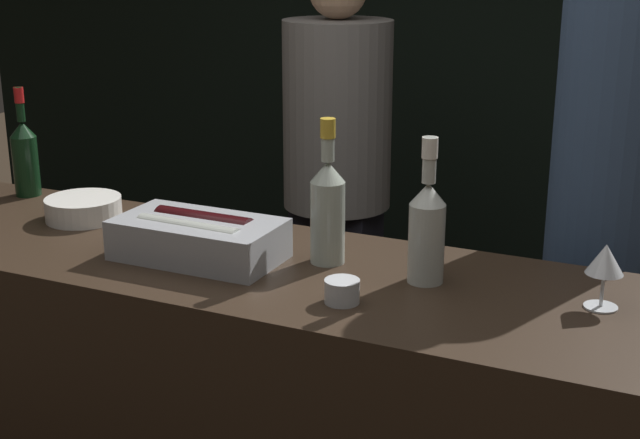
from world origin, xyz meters
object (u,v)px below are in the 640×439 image
Objects in this scene: person_blond_tee at (612,206)px; person_in_hoodie at (337,164)px; rose_wine_bottle at (327,206)px; white_wine_bottle at (427,226)px; bowl_white at (83,208)px; ice_bin_with_bottles at (198,237)px; red_wine_bottle_burgundy at (25,155)px; wine_glass at (605,262)px; candle_votive at (342,291)px.

person_in_hoodie is at bearing -119.88° from person_blond_tee.
rose_wine_bottle reaches higher than white_wine_bottle.
bowl_white is at bearing 177.05° from white_wine_bottle.
bowl_white is 1.44m from person_blond_tee.
ice_bin_with_bottles is at bearing -159.85° from rose_wine_bottle.
bowl_white is at bearing -21.94° from red_wine_bottle_burgundy.
wine_glass is 0.53m from person_blond_tee.
red_wine_bottle_burgundy is (-1.33, 0.18, -0.01)m from white_wine_bottle.
red_wine_bottle_burgundy reaches higher than wine_glass.
rose_wine_bottle is 1.05× the size of white_wine_bottle.
candle_votive is 0.25m from white_wine_bottle.
person_blond_tee is (-0.05, 0.53, -0.03)m from wine_glass.
candle_votive is at bearing -158.11° from wine_glass.
person_in_hoodie is at bearing 114.30° from candle_votive.
white_wine_bottle reaches higher than bowl_white.
candle_votive is at bearing -122.40° from white_wine_bottle.
red_wine_bottle_burgundy is at bearing 172.33° from white_wine_bottle.
rose_wine_bottle is at bearing 174.68° from white_wine_bottle.
person_in_hoodie reaches higher than bowl_white.
bowl_white is 0.11× the size of person_blond_tee.
ice_bin_with_bottles is 1.25m from person_in_hoodie.
rose_wine_bottle is (-0.65, 0.01, 0.04)m from wine_glass.
red_wine_bottle_burgundy reaches higher than bowl_white.
person_in_hoodie is at bearing 98.07° from ice_bin_with_bottles.
red_wine_bottle_burgundy is 0.20× the size of person_in_hoodie.
person_in_hoodie is at bearing 122.40° from white_wine_bottle.
rose_wine_bottle is at bearing -2.14° from bowl_white.
wine_glass is 0.09× the size of person_in_hoodie.
rose_wine_bottle reaches higher than ice_bin_with_bottles.
person_blond_tee is (0.89, 0.62, 0.02)m from ice_bin_with_bottles.
person_in_hoodie is (-0.17, 1.23, -0.11)m from ice_bin_with_bottles.
person_in_hoodie is at bearing 75.22° from bowl_white.
ice_bin_with_bottles is at bearing -54.96° from person_blond_tee.
person_in_hoodie is (0.61, 0.97, -0.18)m from red_wine_bottle_burgundy.
candle_votive is (0.89, -0.25, -0.01)m from bowl_white.
bowl_white is 1.14m from person_in_hoodie.
red_wine_bottle_burgundy is at bearing 171.76° from rose_wine_bottle.
red_wine_bottle_burgundy is at bearing 158.06° from bowl_white.
wine_glass is 0.42× the size of white_wine_bottle.
wine_glass is at bearing -1.66° from bowl_white.
person_in_hoodie reaches higher than rose_wine_bottle.
ice_bin_with_bottles is at bearing -18.70° from red_wine_bottle_burgundy.
bowl_white is 0.77m from rose_wine_bottle.
person_blond_tee is at bearing 77.13° from person_in_hoodie.
person_blond_tee reaches higher than rose_wine_bottle.
red_wine_bottle_burgundy reaches higher than candle_votive.
rose_wine_bottle is 1.09m from red_wine_bottle_burgundy.
white_wine_bottle is (-0.39, -0.01, 0.03)m from wine_glass.
wine_glass reaches higher than ice_bin_with_bottles.
red_wine_bottle_burgundy is (-1.21, 0.37, 0.10)m from candle_votive.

